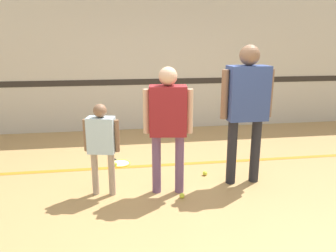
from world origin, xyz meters
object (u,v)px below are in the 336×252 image
object	(u,v)px
person_instructor	(168,117)
tennis_ball_near_instructor	(182,196)
racket_spare_on_floor	(120,163)
tennis_ball_by_spare_racket	(115,164)
person_student_left	(102,140)
person_student_right	(247,100)
tennis_ball_stray_left	(205,173)

from	to	relation	value
person_instructor	tennis_ball_near_instructor	size ratio (longest dim) A/B	24.09
racket_spare_on_floor	tennis_ball_by_spare_racket	distance (m)	0.13
person_student_left	person_student_right	size ratio (longest dim) A/B	0.63
tennis_ball_by_spare_racket	racket_spare_on_floor	bearing A→B (deg)	55.85
person_instructor	person_student_left	distance (m)	0.85
racket_spare_on_floor	tennis_ball_near_instructor	bearing A→B (deg)	-173.02
person_student_left	racket_spare_on_floor	bearing A→B (deg)	91.49
tennis_ball_near_instructor	tennis_ball_by_spare_racket	xyz separation A→B (m)	(-0.82, 1.17, 0.00)
person_student_right	tennis_ball_stray_left	bearing A→B (deg)	-34.06
person_student_left	racket_spare_on_floor	world-z (taller)	person_student_left
racket_spare_on_floor	person_instructor	bearing A→B (deg)	-174.00
person_instructor	tennis_ball_stray_left	world-z (taller)	person_instructor
person_instructor	person_student_left	size ratio (longest dim) A/B	1.37
person_student_left	tennis_ball_near_instructor	world-z (taller)	person_student_left
person_student_right	tennis_ball_near_instructor	size ratio (longest dim) A/B	27.79
person_instructor	tennis_ball_near_instructor	xyz separation A→B (m)	(0.14, -0.20, -0.95)
person_student_right	tennis_ball_near_instructor	bearing A→B (deg)	19.69
tennis_ball_stray_left	tennis_ball_by_spare_racket	bearing A→B (deg)	157.28
person_student_left	racket_spare_on_floor	distance (m)	1.26
person_instructor	person_student_right	world-z (taller)	person_student_right
person_instructor	tennis_ball_stray_left	distance (m)	1.21
racket_spare_on_floor	tennis_ball_by_spare_racket	world-z (taller)	tennis_ball_by_spare_racket
tennis_ball_near_instructor	tennis_ball_stray_left	bearing A→B (deg)	54.21
tennis_ball_by_spare_racket	tennis_ball_near_instructor	bearing A→B (deg)	-54.99
tennis_ball_by_spare_racket	tennis_ball_stray_left	world-z (taller)	same
person_student_right	racket_spare_on_floor	size ratio (longest dim) A/B	3.31
tennis_ball_near_instructor	racket_spare_on_floor	bearing A→B (deg)	120.32
person_instructor	tennis_ball_stray_left	bearing A→B (deg)	43.36
person_instructor	tennis_ball_by_spare_racket	xyz separation A→B (m)	(-0.68, 0.97, -0.95)
tennis_ball_near_instructor	tennis_ball_stray_left	size ratio (longest dim) A/B	1.00
person_student_right	tennis_ball_stray_left	xyz separation A→B (m)	(-0.45, 0.29, -1.10)
person_instructor	racket_spare_on_floor	size ratio (longest dim) A/B	2.87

